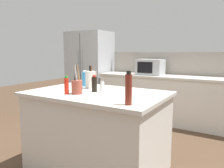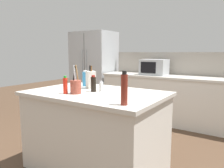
% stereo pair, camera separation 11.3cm
% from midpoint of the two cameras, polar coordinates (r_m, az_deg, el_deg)
% --- Properties ---
extents(ground_plane, '(14.00, 14.00, 0.00)m').
position_cam_midpoint_polar(ground_plane, '(2.87, -2.91, -20.87)').
color(ground_plane, '#473323').
extents(back_counter_run, '(3.10, 0.66, 0.94)m').
position_cam_midpoint_polar(back_counter_run, '(4.47, 17.30, -4.03)').
color(back_counter_run, beige).
rests_on(back_counter_run, ground_plane).
extents(wall_backsplash, '(3.06, 0.03, 0.46)m').
position_cam_midpoint_polar(wall_backsplash, '(4.69, 18.75, 5.08)').
color(wall_backsplash, gray).
rests_on(wall_backsplash, back_counter_run).
extents(kitchen_island, '(1.59, 1.03, 0.94)m').
position_cam_midpoint_polar(kitchen_island, '(2.67, -2.99, -11.99)').
color(kitchen_island, beige).
rests_on(kitchen_island, ground_plane).
extents(refrigerator, '(1.00, 0.75, 1.88)m').
position_cam_midpoint_polar(refrigerator, '(5.40, -4.11, 3.41)').
color(refrigerator, '#ADB2B7').
rests_on(refrigerator, ground_plane).
extents(microwave, '(0.51, 0.39, 0.32)m').
position_cam_midpoint_polar(microwave, '(4.54, 11.64, 4.35)').
color(microwave, '#ADB2B7').
rests_on(microwave, back_counter_run).
extents(knife_block, '(0.16, 0.16, 0.29)m').
position_cam_midpoint_polar(knife_block, '(2.80, -4.41, 1.20)').
color(knife_block, beige).
rests_on(knife_block, kitchen_island).
extents(utensil_crock, '(0.12, 0.12, 0.32)m').
position_cam_midpoint_polar(utensil_crock, '(2.45, -8.17, -0.61)').
color(utensil_crock, brown).
rests_on(utensil_crock, kitchen_island).
extents(hot_sauce_bottle, '(0.05, 0.05, 0.20)m').
position_cam_midpoint_polar(hot_sauce_bottle, '(2.46, -10.80, -0.36)').
color(hot_sauce_bottle, red).
rests_on(hot_sauce_bottle, kitchen_island).
extents(salt_shaker, '(0.05, 0.05, 0.12)m').
position_cam_midpoint_polar(salt_shaker, '(2.58, -1.56, -0.65)').
color(salt_shaker, silver).
rests_on(salt_shaker, kitchen_island).
extents(vinegar_bottle, '(0.06, 0.06, 0.30)m').
position_cam_midpoint_polar(vinegar_bottle, '(1.90, 4.92, -1.33)').
color(vinegar_bottle, maroon).
rests_on(vinegar_bottle, kitchen_island).
extents(dish_soap_bottle, '(0.07, 0.07, 0.22)m').
position_cam_midpoint_polar(dish_soap_bottle, '(2.98, -5.96, 1.38)').
color(dish_soap_bottle, '#3384BC').
rests_on(dish_soap_bottle, kitchen_island).
extents(soy_sauce_bottle, '(0.06, 0.06, 0.19)m').
position_cam_midpoint_polar(soy_sauce_bottle, '(2.55, -3.64, 0.01)').
color(soy_sauce_bottle, black).
rests_on(soy_sauce_bottle, kitchen_island).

